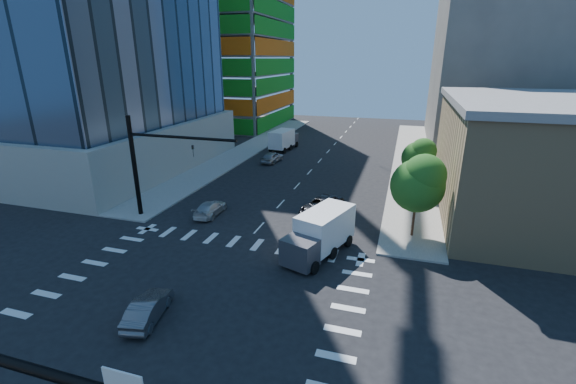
% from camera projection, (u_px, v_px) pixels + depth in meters
% --- Properties ---
extents(ground, '(160.00, 160.00, 0.00)m').
position_uv_depth(ground, '(184.00, 311.00, 22.08)').
color(ground, black).
rests_on(ground, ground).
extents(road_markings, '(20.00, 20.00, 0.01)m').
position_uv_depth(road_markings, '(184.00, 311.00, 22.08)').
color(road_markings, silver).
rests_on(road_markings, ground).
extents(sidewalk_ne, '(5.00, 60.00, 0.15)m').
position_uv_depth(sidewalk_ne, '(412.00, 160.00, 54.74)').
color(sidewalk_ne, gray).
rests_on(sidewalk_ne, ground).
extents(sidewalk_nw, '(5.00, 60.00, 0.15)m').
position_uv_depth(sidewalk_nw, '(249.00, 148.00, 61.64)').
color(sidewalk_nw, gray).
rests_on(sidewalk_nw, ground).
extents(construction_building, '(25.16, 34.50, 70.60)m').
position_uv_depth(construction_building, '(218.00, 1.00, 77.50)').
color(construction_building, slate).
rests_on(construction_building, ground).
extents(commercial_building, '(20.50, 22.50, 10.60)m').
position_uv_depth(commercial_building, '(569.00, 161.00, 33.31)').
color(commercial_building, tan).
rests_on(commercial_building, ground).
extents(bg_building_ne, '(24.00, 30.00, 28.00)m').
position_uv_depth(bg_building_ne, '(519.00, 57.00, 59.71)').
color(bg_building_ne, '#5B5552').
rests_on(bg_building_ne, ground).
extents(signal_mast_nw, '(10.20, 0.40, 9.00)m').
position_uv_depth(signal_mast_nw, '(148.00, 158.00, 33.42)').
color(signal_mast_nw, black).
rests_on(signal_mast_nw, sidewalk_nw).
extents(tree_south, '(4.16, 4.16, 6.82)m').
position_uv_depth(tree_south, '(420.00, 182.00, 29.61)').
color(tree_south, '#382316').
rests_on(tree_south, sidewalk_ne).
extents(tree_north, '(3.54, 3.52, 5.78)m').
position_uv_depth(tree_north, '(420.00, 156.00, 40.60)').
color(tree_north, '#382316').
rests_on(tree_north, sidewalk_ne).
extents(car_nb_far, '(3.86, 5.82, 1.48)m').
position_uv_depth(car_nb_far, '(322.00, 206.00, 35.78)').
color(car_nb_far, black).
rests_on(car_nb_far, ground).
extents(car_sb_near, '(1.90, 4.42, 1.27)m').
position_uv_depth(car_sb_near, '(210.00, 208.00, 35.51)').
color(car_sb_near, silver).
rests_on(car_sb_near, ground).
extents(car_sb_mid, '(2.28, 4.60, 1.51)m').
position_uv_depth(car_sb_mid, '(272.00, 157.00, 53.53)').
color(car_sb_mid, '#9EA0A6').
rests_on(car_sb_mid, ground).
extents(car_sb_cross, '(2.16, 4.20, 1.32)m').
position_uv_depth(car_sb_cross, '(148.00, 308.00, 21.23)').
color(car_sb_cross, '#555459').
rests_on(car_sb_cross, ground).
extents(box_truck_near, '(4.44, 6.64, 3.21)m').
position_uv_depth(box_truck_near, '(318.00, 238.00, 27.87)').
color(box_truck_near, black).
rests_on(box_truck_near, ground).
extents(box_truck_far, '(3.28, 6.31, 3.17)m').
position_uv_depth(box_truck_far, '(284.00, 141.00, 60.96)').
color(box_truck_far, black).
rests_on(box_truck_far, ground).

